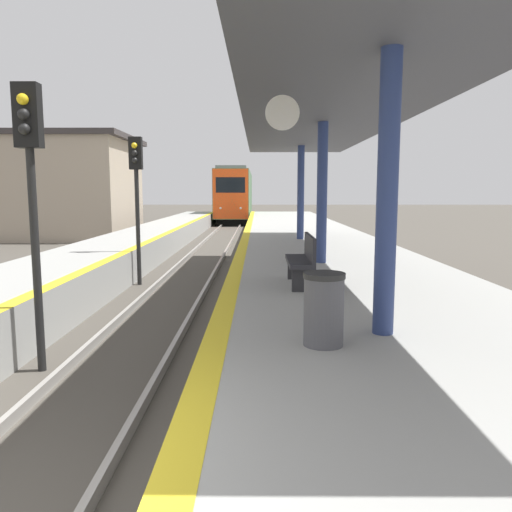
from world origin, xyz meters
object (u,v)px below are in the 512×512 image
at_px(train, 236,195).
at_px(bench, 303,259).
at_px(signal_near, 31,173).
at_px(signal_mid, 136,182).
at_px(trash_bin, 324,309).

height_order(train, bench, train).
bearing_deg(signal_near, signal_mid, 91.53).
relative_size(signal_mid, bench, 2.71).
bearing_deg(trash_bin, train, 93.99).
distance_m(trash_bin, bench, 3.62).
distance_m(signal_mid, trash_bin, 9.88).
bearing_deg(train, trash_bin, -86.01).
bearing_deg(signal_near, trash_bin, -24.30).
height_order(trash_bin, bench, bench).
bearing_deg(signal_mid, trash_bin, -64.58).
height_order(signal_mid, bench, signal_mid).
bearing_deg(trash_bin, bench, 88.62).
distance_m(train, bench, 37.72).
xyz_separation_m(signal_near, bench, (4.09, 1.81, -1.49)).
relative_size(train, trash_bin, 20.88).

